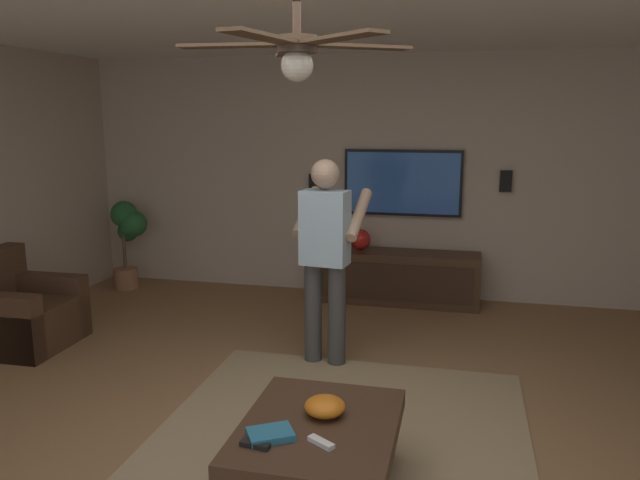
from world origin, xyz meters
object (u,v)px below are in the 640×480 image
at_px(media_console, 398,277).
at_px(bowl, 325,406).
at_px(wall_speaker_right, 315,184).
at_px(book, 270,434).
at_px(potted_plant_tall, 128,233).
at_px(armchair, 18,314).
at_px(person_standing, 326,250).
at_px(wall_speaker_left, 506,181).
at_px(ceiling_fan, 297,50).
at_px(remote_black, 255,445).
at_px(remote_white, 321,442).
at_px(vase_round, 360,239).
at_px(coffee_table, 319,442).
at_px(tv, 403,183).

height_order(media_console, bowl, media_console).
relative_size(media_console, wall_speaker_right, 7.73).
bearing_deg(book, potted_plant_tall, 97.58).
bearing_deg(armchair, book, -31.37).
distance_m(person_standing, wall_speaker_left, 2.50).
height_order(armchair, person_standing, person_standing).
bearing_deg(ceiling_fan, media_console, -3.14).
bearing_deg(armchair, wall_speaker_left, 28.00).
xyz_separation_m(media_console, remote_black, (-3.78, 0.28, 0.14)).
height_order(potted_plant_tall, remote_white, potted_plant_tall).
bearing_deg(vase_round, media_console, -95.27).
xyz_separation_m(armchair, vase_round, (2.04, -2.64, 0.38)).
distance_m(media_console, remote_black, 3.79).
xyz_separation_m(media_console, person_standing, (-1.75, 0.39, 0.66)).
bearing_deg(remote_black, book, -106.19).
bearing_deg(book, vase_round, 61.65).
bearing_deg(wall_speaker_right, media_console, -104.63).
bearing_deg(wall_speaker_right, remote_black, -170.29).
height_order(armchair, media_console, armchair).
bearing_deg(remote_black, armchair, -24.67).
height_order(potted_plant_tall, remote_black, potted_plant_tall).
bearing_deg(coffee_table, vase_round, 6.14).
relative_size(armchair, media_console, 0.48).
relative_size(media_console, remote_white, 11.33).
height_order(armchair, tv, tv).
height_order(coffee_table, ceiling_fan, ceiling_fan).
bearing_deg(media_console, armchair, -56.82).
xyz_separation_m(tv, person_standing, (-1.99, 0.39, -0.32)).
relative_size(coffee_table, tv, 0.80).
xyz_separation_m(remote_white, book, (0.01, 0.26, 0.01)).
distance_m(bowl, remote_white, 0.30).
relative_size(vase_round, ceiling_fan, 0.19).
bearing_deg(wall_speaker_right, tv, -90.78).
relative_size(person_standing, ceiling_fan, 1.39).
height_order(armchair, coffee_table, armchair).
bearing_deg(potted_plant_tall, person_standing, -121.17).
height_order(armchair, wall_speaker_left, wall_speaker_left).
bearing_deg(remote_black, potted_plant_tall, -44.63).
bearing_deg(tv, coffee_table, -0.58).
bearing_deg(wall_speaker_right, book, -169.40).
xyz_separation_m(book, wall_speaker_left, (3.93, -1.29, 0.88)).
bearing_deg(coffee_table, wall_speaker_left, -16.35).
relative_size(tv, book, 5.70).
bearing_deg(remote_black, tv, -86.10).
height_order(book, vase_round, vase_round).
height_order(media_console, remote_black, media_console).
bearing_deg(person_standing, coffee_table, -161.34).
xyz_separation_m(remote_black, ceiling_fan, (0.45, -0.10, 1.87)).
distance_m(book, wall_speaker_left, 4.23).
height_order(coffee_table, bowl, bowl).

